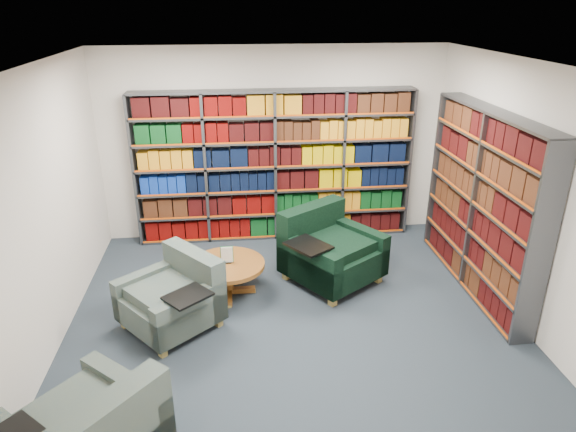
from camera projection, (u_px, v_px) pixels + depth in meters
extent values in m
cube|color=#1C222F|center=(294.00, 323.00, 5.79)|extent=(5.00, 5.00, 0.01)
cube|color=white|center=(295.00, 65.00, 4.69)|extent=(5.00, 5.00, 0.01)
cube|color=silver|center=(274.00, 144.00, 7.53)|extent=(5.00, 0.01, 2.80)
cube|color=silver|center=(348.00, 368.00, 2.95)|extent=(5.00, 0.01, 2.80)
cube|color=silver|center=(39.00, 218.00, 4.98)|extent=(0.01, 5.00, 2.80)
cube|color=silver|center=(526.00, 197.00, 5.50)|extent=(0.01, 5.00, 2.80)
cube|color=#47494F|center=(275.00, 167.00, 7.50)|extent=(4.00, 0.28, 2.20)
cube|color=silver|center=(274.00, 164.00, 7.62)|extent=(4.00, 0.02, 2.20)
cube|color=#D84C0A|center=(276.00, 170.00, 7.38)|extent=(4.00, 0.01, 2.20)
cube|color=#560402|center=(275.00, 225.00, 7.86)|extent=(3.88, 0.21, 0.29)
cube|color=#3C1C0D|center=(275.00, 202.00, 7.72)|extent=(3.88, 0.21, 0.29)
cube|color=navy|center=(275.00, 179.00, 7.57)|extent=(3.88, 0.21, 0.29)
cube|color=orange|center=(275.00, 155.00, 7.43)|extent=(3.88, 0.21, 0.29)
cube|color=#073812|center=(274.00, 130.00, 7.29)|extent=(3.88, 0.21, 0.29)
cube|color=black|center=(274.00, 104.00, 7.15)|extent=(3.88, 0.21, 0.29)
cube|color=#47494F|center=(482.00, 204.00, 6.15)|extent=(0.28, 2.50, 2.20)
cube|color=silver|center=(492.00, 203.00, 6.16)|extent=(0.02, 2.50, 2.20)
cube|color=#D84C0A|center=(471.00, 204.00, 6.13)|extent=(0.02, 2.50, 2.20)
cube|color=black|center=(471.00, 271.00, 6.50)|extent=(0.21, 2.38, 0.29)
cube|color=black|center=(475.00, 245.00, 6.36)|extent=(0.21, 2.38, 0.29)
cube|color=#3C1C0D|center=(479.00, 218.00, 6.22)|extent=(0.21, 2.38, 0.29)
cube|color=#3C1C0D|center=(484.00, 190.00, 6.08)|extent=(0.21, 2.38, 0.29)
cube|color=black|center=(489.00, 160.00, 5.93)|extent=(0.21, 2.38, 0.29)
cube|color=#3C1C0D|center=(494.00, 129.00, 5.79)|extent=(0.21, 2.38, 0.29)
cube|color=#021D39|center=(170.00, 306.00, 5.61)|extent=(1.26, 1.26, 0.32)
cube|color=#021D39|center=(195.00, 279.00, 5.77)|extent=(0.73, 0.81, 0.71)
cube|color=#021D39|center=(151.00, 288.00, 5.82)|extent=(0.77, 0.68, 0.47)
cube|color=#021D39|center=(191.00, 314.00, 5.34)|extent=(0.77, 0.68, 0.47)
cube|color=black|center=(188.00, 296.00, 5.18)|extent=(0.55, 0.54, 0.02)
cube|color=#A08843|center=(125.00, 323.00, 5.68)|extent=(0.10, 0.10, 0.10)
cube|color=#A08843|center=(163.00, 352.00, 5.22)|extent=(0.10, 0.10, 0.10)
cube|color=#A08843|center=(180.00, 297.00, 6.17)|extent=(0.10, 0.10, 0.10)
cube|color=#A08843|center=(219.00, 322.00, 5.71)|extent=(0.10, 0.10, 0.10)
cube|color=black|center=(333.00, 260.00, 6.54)|extent=(1.42, 1.42, 0.36)
cube|color=black|center=(311.00, 234.00, 6.73)|extent=(0.96, 0.77, 0.81)
cube|color=black|center=(308.00, 264.00, 6.24)|extent=(0.71, 0.92, 0.54)
cube|color=black|center=(355.00, 244.00, 6.77)|extent=(0.71, 0.92, 0.54)
cube|color=black|center=(308.00, 245.00, 6.06)|extent=(0.60, 0.63, 0.03)
cube|color=#A08843|center=(333.00, 301.00, 6.09)|extent=(0.11, 0.11, 0.11)
cube|color=#A08843|center=(378.00, 278.00, 6.60)|extent=(0.11, 0.11, 0.11)
cube|color=#A08843|center=(286.00, 275.00, 6.67)|extent=(0.11, 0.11, 0.11)
cube|color=#A08843|center=(331.00, 255.00, 7.18)|extent=(0.11, 0.11, 0.11)
cube|color=#021D39|center=(128.00, 401.00, 4.15)|extent=(0.81, 0.73, 0.50)
cube|color=#A08843|center=(102.00, 411.00, 4.46)|extent=(0.10, 0.10, 0.10)
cylinder|color=brown|center=(227.00, 265.00, 6.19)|extent=(0.91, 0.91, 0.05)
cylinder|color=brown|center=(228.00, 279.00, 6.27)|extent=(0.12, 0.12, 0.36)
cube|color=brown|center=(229.00, 291.00, 6.34)|extent=(0.65, 0.08, 0.06)
cube|color=brown|center=(229.00, 291.00, 6.34)|extent=(0.08, 0.65, 0.06)
cube|color=black|center=(227.00, 263.00, 6.18)|extent=(0.10, 0.05, 0.01)
cube|color=white|center=(227.00, 255.00, 6.14)|extent=(0.14, 0.01, 0.20)
cube|color=#145926|center=(227.00, 254.00, 6.15)|extent=(0.16, 0.00, 0.22)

